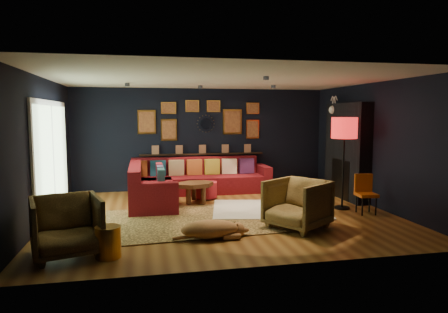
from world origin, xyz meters
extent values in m
plane|color=olive|center=(0.00, 0.00, 0.00)|extent=(6.50, 6.50, 0.00)
plane|color=black|center=(0.00, 2.75, 1.30)|extent=(6.50, 0.00, 6.50)
plane|color=black|center=(0.00, -2.75, 1.30)|extent=(6.50, 0.00, 6.50)
plane|color=black|center=(-3.25, 0.00, 1.30)|extent=(0.00, 5.50, 5.50)
plane|color=black|center=(3.25, 0.00, 1.30)|extent=(0.00, 5.50, 5.50)
plane|color=beige|center=(0.00, 0.00, 2.60)|extent=(6.50, 6.50, 0.00)
cube|color=maroon|center=(-0.20, 2.25, 0.21)|extent=(3.20, 0.95, 0.42)
cube|color=maroon|center=(-0.20, 2.60, 0.63)|extent=(3.20, 0.24, 0.46)
cube|color=maroon|center=(1.50, 2.25, 0.32)|extent=(0.22, 0.95, 0.64)
cube|color=maroon|center=(-1.32, 1.15, 0.21)|extent=(0.95, 2.20, 0.42)
cube|color=maroon|center=(-1.68, 1.15, 0.63)|extent=(0.24, 2.20, 0.46)
cube|color=maroon|center=(-1.32, 0.15, 0.32)|extent=(0.95, 0.22, 0.64)
cube|color=brown|center=(-1.60, 2.40, 0.62)|extent=(0.38, 0.14, 0.38)
cube|color=navy|center=(-1.15, 2.40, 0.62)|extent=(0.38, 0.14, 0.38)
cube|color=tan|center=(-0.70, 2.40, 0.62)|extent=(0.38, 0.14, 0.38)
cube|color=#C16229|center=(-0.25, 2.40, 0.62)|extent=(0.38, 0.14, 0.38)
cube|color=gold|center=(0.20, 2.40, 0.62)|extent=(0.38, 0.14, 0.38)
cube|color=#F6E2BC|center=(0.65, 2.40, 0.62)|extent=(0.38, 0.14, 0.38)
cube|color=#52265A|center=(1.10, 2.40, 0.62)|extent=(0.38, 0.14, 0.38)
cube|color=maroon|center=(-1.15, 1.85, 0.62)|extent=(0.14, 0.38, 0.38)
cube|color=#383254|center=(-1.15, 1.35, 0.62)|extent=(0.14, 0.38, 0.38)
cube|color=#27545D|center=(-1.15, 0.85, 0.62)|extent=(0.14, 0.38, 0.38)
cube|color=black|center=(0.00, 2.68, 0.92)|extent=(3.20, 0.12, 0.04)
cube|color=gold|center=(-1.40, 2.72, 1.75)|extent=(0.45, 0.03, 0.60)
cube|color=#B9763D|center=(-1.40, 2.70, 1.75)|extent=(0.38, 0.01, 0.51)
cube|color=gold|center=(-0.85, 2.72, 1.55)|extent=(0.40, 0.03, 0.55)
cube|color=#B9763D|center=(-0.85, 2.70, 1.55)|extent=(0.34, 0.01, 0.47)
cube|color=gold|center=(-0.85, 2.72, 2.10)|extent=(0.38, 0.03, 0.30)
cube|color=#B9763D|center=(-0.85, 2.70, 2.10)|extent=(0.32, 0.01, 0.25)
cube|color=gold|center=(0.80, 2.72, 1.75)|extent=(0.50, 0.03, 0.65)
cube|color=#B9763D|center=(0.80, 2.70, 1.75)|extent=(0.42, 0.01, 0.55)
cube|color=gold|center=(1.35, 2.72, 1.55)|extent=(0.35, 0.03, 0.50)
cube|color=#B9763D|center=(1.35, 2.70, 1.55)|extent=(0.30, 0.01, 0.42)
cube|color=gold|center=(1.35, 2.72, 2.10)|extent=(0.35, 0.03, 0.30)
cube|color=#B9763D|center=(1.35, 2.70, 2.10)|extent=(0.30, 0.01, 0.25)
cube|color=gold|center=(-0.25, 2.72, 2.15)|extent=(0.35, 0.03, 0.30)
cube|color=#B9763D|center=(-0.25, 2.70, 2.15)|extent=(0.30, 0.01, 0.25)
cube|color=gold|center=(0.30, 2.72, 2.15)|extent=(0.35, 0.03, 0.30)
cube|color=#B9763D|center=(0.30, 2.70, 2.15)|extent=(0.30, 0.01, 0.25)
cylinder|color=silver|center=(0.10, 2.72, 1.70)|extent=(0.28, 0.03, 0.28)
cone|color=gold|center=(0.32, 2.72, 1.70)|extent=(0.03, 0.16, 0.03)
cone|color=gold|center=(0.30, 2.72, 1.78)|extent=(0.04, 0.16, 0.04)
cone|color=gold|center=(0.26, 2.72, 1.86)|extent=(0.04, 0.16, 0.04)
cone|color=gold|center=(0.18, 2.72, 1.90)|extent=(0.04, 0.16, 0.04)
cone|color=gold|center=(0.10, 2.72, 1.92)|extent=(0.03, 0.16, 0.03)
cone|color=gold|center=(0.02, 2.72, 1.90)|extent=(0.04, 0.16, 0.04)
cone|color=gold|center=(-0.06, 2.72, 1.86)|extent=(0.04, 0.16, 0.04)
cone|color=gold|center=(-0.10, 2.72, 1.78)|extent=(0.04, 0.16, 0.04)
cone|color=gold|center=(-0.12, 2.72, 1.70)|extent=(0.03, 0.16, 0.03)
cone|color=gold|center=(-0.10, 2.72, 1.62)|extent=(0.04, 0.16, 0.04)
cone|color=gold|center=(-0.06, 2.72, 1.54)|extent=(0.04, 0.16, 0.04)
cone|color=gold|center=(0.02, 2.72, 1.50)|extent=(0.04, 0.16, 0.04)
cone|color=gold|center=(0.10, 2.72, 1.48)|extent=(0.03, 0.16, 0.03)
cone|color=gold|center=(0.18, 2.72, 1.50)|extent=(0.04, 0.16, 0.04)
cone|color=gold|center=(0.26, 2.72, 1.54)|extent=(0.04, 0.16, 0.04)
cone|color=gold|center=(0.30, 2.72, 1.62)|extent=(0.04, 0.16, 0.04)
cube|color=black|center=(3.10, 0.90, 1.10)|extent=(0.30, 1.60, 2.20)
cube|color=black|center=(3.04, 0.90, 0.45)|extent=(0.20, 0.80, 0.90)
cone|color=white|center=(3.19, 1.40, 2.05)|extent=(0.35, 0.28, 0.28)
sphere|color=white|center=(2.97, 1.40, 2.05)|extent=(0.20, 0.20, 0.20)
cylinder|color=white|center=(2.99, 1.34, 2.22)|extent=(0.02, 0.10, 0.28)
cylinder|color=white|center=(2.99, 1.46, 2.22)|extent=(0.02, 0.10, 0.28)
cube|color=white|center=(-3.22, 0.60, 1.10)|extent=(0.04, 2.80, 2.20)
cube|color=#B7DCA8|center=(-3.20, 0.60, 1.10)|extent=(0.01, 2.60, 2.00)
cube|color=white|center=(-3.19, 0.60, 1.10)|extent=(0.02, 0.06, 2.00)
cylinder|color=black|center=(-1.80, 1.20, 2.56)|extent=(0.10, 0.10, 0.06)
cylinder|color=black|center=(-0.20, 1.60, 2.56)|extent=(0.10, 0.10, 0.06)
cylinder|color=black|center=(1.40, 1.20, 2.56)|extent=(0.10, 0.10, 0.06)
cylinder|color=black|center=(0.60, -0.80, 2.56)|extent=(0.10, 0.10, 0.06)
cube|color=silver|center=(1.00, 0.15, 0.02)|extent=(2.56, 2.07, 0.03)
cube|color=tan|center=(-0.80, -0.39, 0.01)|extent=(3.36, 2.51, 0.02)
cylinder|color=brown|center=(-0.57, 0.89, 0.20)|extent=(0.11, 0.11, 0.34)
cylinder|color=brown|center=(-0.25, 0.89, 0.20)|extent=(0.11, 0.11, 0.34)
cylinder|color=brown|center=(-0.41, 1.26, 0.20)|extent=(0.11, 0.11, 0.34)
cylinder|color=#A81C29|center=(-0.12, 1.50, 0.21)|extent=(0.55, 0.55, 0.36)
imported|color=#B08840|center=(-2.55, -1.84, 0.46)|extent=(1.08, 1.05, 0.91)
imported|color=#B08840|center=(1.05, -1.20, 0.46)|extent=(1.20, 1.22, 0.92)
cylinder|color=gold|center=(-1.99, -2.02, 0.22)|extent=(0.34, 0.34, 0.43)
cylinder|color=black|center=(2.60, -0.66, 0.19)|extent=(0.03, 0.03, 0.38)
cylinder|color=black|center=(2.87, -0.68, 0.19)|extent=(0.03, 0.03, 0.38)
cylinder|color=black|center=(2.63, -0.39, 0.19)|extent=(0.03, 0.03, 0.38)
cylinder|color=black|center=(2.90, -0.42, 0.19)|extent=(0.03, 0.03, 0.38)
cube|color=#CF5A12|center=(2.75, -0.54, 0.38)|extent=(0.40, 0.40, 0.06)
cube|color=#CF5A12|center=(2.77, -0.39, 0.59)|extent=(0.36, 0.09, 0.36)
cylinder|color=black|center=(2.50, -0.05, 0.02)|extent=(0.31, 0.31, 0.04)
cylinder|color=black|center=(2.50, -0.05, 0.80)|extent=(0.04, 0.04, 1.51)
cylinder|color=red|center=(2.50, -0.05, 1.67)|extent=(0.52, 0.52, 0.43)
camera|label=1|loc=(-1.50, -7.48, 1.93)|focal=32.00mm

